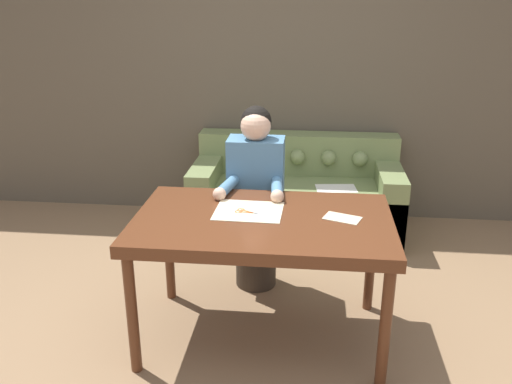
% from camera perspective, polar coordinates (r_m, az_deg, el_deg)
% --- Properties ---
extents(ground_plane, '(16.00, 16.00, 0.00)m').
position_cam_1_polar(ground_plane, '(3.33, -0.80, -15.27)').
color(ground_plane, '#846647').
extents(wall_back, '(8.00, 0.06, 2.60)m').
position_cam_1_polar(wall_back, '(4.78, 2.08, 12.66)').
color(wall_back, brown).
rests_on(wall_back, ground_plane).
extents(dining_table, '(1.42, 0.88, 0.77)m').
position_cam_1_polar(dining_table, '(3.01, 0.72, -4.02)').
color(dining_table, '#562D19').
rests_on(dining_table, ground_plane).
extents(couch, '(1.71, 0.82, 0.79)m').
position_cam_1_polar(couch, '(4.61, 4.24, -0.58)').
color(couch, olive).
rests_on(couch, ground_plane).
extents(person, '(0.43, 0.56, 1.26)m').
position_cam_1_polar(person, '(3.61, -0.02, -0.91)').
color(person, '#33281E').
rests_on(person, ground_plane).
extents(pattern_paper_main, '(0.39, 0.33, 0.00)m').
position_cam_1_polar(pattern_paper_main, '(3.07, -0.77, -2.01)').
color(pattern_paper_main, beige).
rests_on(pattern_paper_main, dining_table).
extents(pattern_paper_offcut, '(0.23, 0.18, 0.00)m').
position_cam_1_polar(pattern_paper_offcut, '(3.01, 9.06, -2.73)').
color(pattern_paper_offcut, beige).
rests_on(pattern_paper_offcut, dining_table).
extents(scissors, '(0.24, 0.13, 0.01)m').
position_cam_1_polar(scissors, '(3.04, -0.77, -2.17)').
color(scissors, silver).
rests_on(scissors, dining_table).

